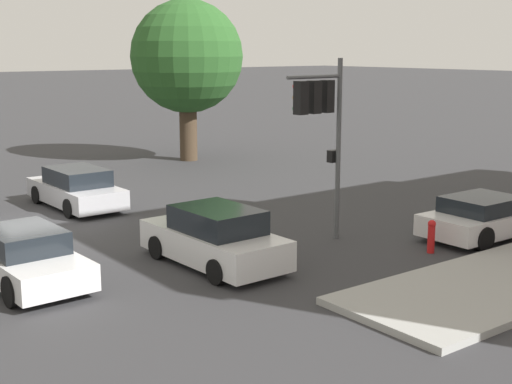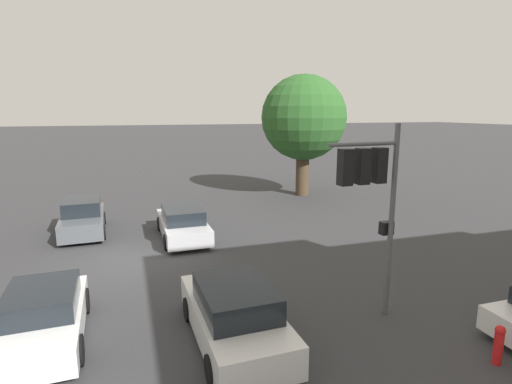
% 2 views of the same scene
% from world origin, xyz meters
% --- Properties ---
extents(ground_plane, '(300.00, 300.00, 0.00)m').
position_xyz_m(ground_plane, '(0.00, 0.00, 0.00)').
color(ground_plane, '#333335').
extents(street_tree, '(5.47, 5.47, 7.83)m').
position_xyz_m(street_tree, '(-8.82, 10.99, 5.04)').
color(street_tree, '#423323').
rests_on(street_tree, ground_plane).
extents(traffic_signal, '(0.64, 2.18, 5.22)m').
position_xyz_m(traffic_signal, '(6.47, 5.85, 3.73)').
color(traffic_signal, '#515456').
rests_on(traffic_signal, ground_plane).
extents(crossing_car_0, '(4.39, 2.04, 1.53)m').
position_xyz_m(crossing_car_0, '(6.53, 2.22, 0.71)').
color(crossing_car_0, silver).
rests_on(crossing_car_0, ground_plane).
extents(crossing_car_1, '(4.54, 1.99, 1.41)m').
position_xyz_m(crossing_car_1, '(-2.03, 2.16, 0.66)').
color(crossing_car_1, '#B7B7BC').
rests_on(crossing_car_1, ground_plane).
extents(crossing_car_2, '(4.05, 2.00, 1.33)m').
position_xyz_m(crossing_car_2, '(5.10, -2.17, 0.64)').
color(crossing_car_2, silver).
rests_on(crossing_car_2, ground_plane).
extents(crossing_car_3, '(4.20, 2.03, 1.57)m').
position_xyz_m(crossing_car_3, '(-4.14, -2.10, 0.73)').
color(crossing_car_3, '#4C5156').
rests_on(crossing_car_3, ground_plane).
extents(fire_hydrant, '(0.22, 0.22, 0.92)m').
position_xyz_m(fire_hydrant, '(9.17, 7.54, 0.49)').
color(fire_hydrant, red).
rests_on(fire_hydrant, ground_plane).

